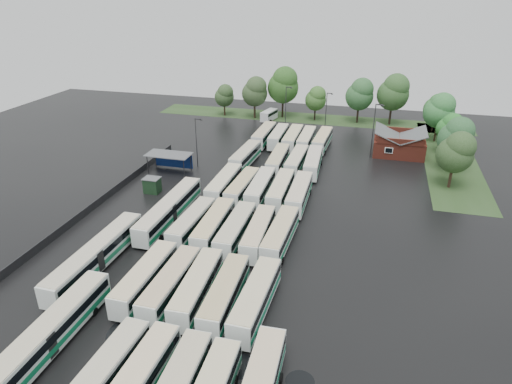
# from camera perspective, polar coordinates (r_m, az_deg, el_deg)

# --- Properties ---
(ground) EXTENTS (160.00, 160.00, 0.00)m
(ground) POSITION_cam_1_polar(r_m,az_deg,el_deg) (62.65, -4.65, -6.34)
(ground) COLOR black
(ground) RESTS_ON ground
(brick_building) EXTENTS (10.07, 8.60, 5.39)m
(brick_building) POSITION_cam_1_polar(r_m,az_deg,el_deg) (98.05, 17.43, 5.57)
(brick_building) COLOR maroon
(brick_building) RESTS_ON ground
(wash_shed) EXTENTS (8.20, 4.20, 3.58)m
(wash_shed) POSITION_cam_1_polar(r_m,az_deg,el_deg) (85.90, -10.73, 4.41)
(wash_shed) COLOR #2D2D30
(wash_shed) RESTS_ON ground
(utility_hut) EXTENTS (2.70, 2.20, 2.62)m
(utility_hut) POSITION_cam_1_polar(r_m,az_deg,el_deg) (78.33, -12.85, 0.85)
(utility_hut) COLOR black
(utility_hut) RESTS_ON ground
(grass_strip_north) EXTENTS (80.00, 10.00, 0.01)m
(grass_strip_north) POSITION_cam_1_polar(r_m,az_deg,el_deg) (120.69, 6.60, 9.14)
(grass_strip_north) COLOR #26401B
(grass_strip_north) RESTS_ON ground
(grass_strip_east) EXTENTS (10.00, 50.00, 0.01)m
(grass_strip_east) POSITION_cam_1_polar(r_m,az_deg,el_deg) (99.71, 23.01, 3.88)
(grass_strip_east) COLOR #26401B
(grass_strip_east) RESTS_ON ground
(west_fence) EXTENTS (0.10, 50.00, 1.20)m
(west_fence) POSITION_cam_1_polar(r_m,az_deg,el_deg) (77.96, -18.25, -0.52)
(west_fence) COLOR #2D2D30
(west_fence) RESTS_ON ground
(bus_r0c1) EXTENTS (2.89, 11.67, 3.23)m
(bus_r0c1) POSITION_cam_1_polar(r_m,az_deg,el_deg) (43.98, -18.39, -20.85)
(bus_r0c1) COLOR silver
(bus_r0c1) RESTS_ON ground
(bus_r0c2) EXTENTS (2.74, 11.87, 3.29)m
(bus_r0c2) POSITION_cam_1_polar(r_m,az_deg,el_deg) (42.63, -14.58, -21.99)
(bus_r0c2) COLOR silver
(bus_r0c2) RESTS_ON ground
(bus_r1c0) EXTENTS (2.64, 12.02, 3.34)m
(bus_r1c0) POSITION_cam_1_polar(r_m,az_deg,el_deg) (54.00, -13.65, -10.39)
(bus_r1c0) COLOR silver
(bus_r1c0) RESTS_ON ground
(bus_r1c1) EXTENTS (2.64, 11.93, 3.31)m
(bus_r1c1) POSITION_cam_1_polar(r_m,az_deg,el_deg) (52.50, -10.61, -11.22)
(bus_r1c1) COLOR silver
(bus_r1c1) RESTS_ON ground
(bus_r1c2) EXTENTS (3.09, 12.07, 3.33)m
(bus_r1c2) POSITION_cam_1_polar(r_m,az_deg,el_deg) (51.56, -7.37, -11.71)
(bus_r1c2) COLOR silver
(bus_r1c2) RESTS_ON ground
(bus_r1c3) EXTENTS (2.90, 11.96, 3.31)m
(bus_r1c3) POSITION_cam_1_polar(r_m,az_deg,el_deg) (50.28, -3.92, -12.63)
(bus_r1c3) COLOR silver
(bus_r1c3) RESTS_ON ground
(bus_r1c4) EXTENTS (2.88, 12.23, 3.39)m
(bus_r1c4) POSITION_cam_1_polar(r_m,az_deg,el_deg) (49.45, -0.04, -13.24)
(bus_r1c4) COLOR silver
(bus_r1c4) RESTS_ON ground
(bus_r2c0) EXTENTS (2.92, 11.76, 3.25)m
(bus_r2c0) POSITION_cam_1_polar(r_m,az_deg,el_deg) (64.21, -8.00, -3.85)
(bus_r2c0) COLOR silver
(bus_r2c0) RESTS_ON ground
(bus_r2c1) EXTENTS (2.84, 12.19, 3.38)m
(bus_r2c1) POSITION_cam_1_polar(r_m,az_deg,el_deg) (63.05, -5.31, -4.20)
(bus_r2c1) COLOR silver
(bus_r2c1) RESTS_ON ground
(bus_r2c2) EXTENTS (2.60, 12.06, 3.36)m
(bus_r2c2) POSITION_cam_1_polar(r_m,az_deg,el_deg) (61.83, -2.56, -4.75)
(bus_r2c2) COLOR silver
(bus_r2c2) RESTS_ON ground
(bus_r2c3) EXTENTS (2.89, 11.75, 3.25)m
(bus_r2c3) POSITION_cam_1_polar(r_m,az_deg,el_deg) (61.15, 0.28, -5.15)
(bus_r2c3) COLOR silver
(bus_r2c3) RESTS_ON ground
(bus_r2c4) EXTENTS (2.88, 12.11, 3.35)m
(bus_r2c4) POSITION_cam_1_polar(r_m,az_deg,el_deg) (60.73, 3.06, -5.36)
(bus_r2c4) COLOR silver
(bus_r2c4) RESTS_ON ground
(bus_r3c0) EXTENTS (2.62, 12.21, 3.40)m
(bus_r3c0) POSITION_cam_1_polar(r_m,az_deg,el_deg) (75.56, -4.01, 0.99)
(bus_r3c0) COLOR silver
(bus_r3c0) RESTS_ON ground
(bus_r3c1) EXTENTS (2.89, 11.66, 3.22)m
(bus_r3c1) POSITION_cam_1_polar(r_m,az_deg,el_deg) (74.54, -1.71, 0.61)
(bus_r3c1) COLOR silver
(bus_r3c1) RESTS_ON ground
(bus_r3c2) EXTENTS (2.78, 12.07, 3.35)m
(bus_r3c2) POSITION_cam_1_polar(r_m,az_deg,el_deg) (74.04, 0.54, 0.51)
(bus_r3c2) COLOR silver
(bus_r3c2) RESTS_ON ground
(bus_r3c3) EXTENTS (2.77, 12.03, 3.33)m
(bus_r3c3) POSITION_cam_1_polar(r_m,az_deg,el_deg) (73.41, 3.09, 0.24)
(bus_r3c3) COLOR silver
(bus_r3c3) RESTS_ON ground
(bus_r3c4) EXTENTS (2.81, 12.23, 3.39)m
(bus_r3c4) POSITION_cam_1_polar(r_m,az_deg,el_deg) (72.35, 5.43, -0.20)
(bus_r3c4) COLOR silver
(bus_r3c4) RESTS_ON ground
(bus_r4c0) EXTENTS (3.15, 12.09, 3.33)m
(bus_r4c0) POSITION_cam_1_polar(r_m,az_deg,el_deg) (87.74, -1.32, 4.49)
(bus_r4c0) COLOR silver
(bus_r4c0) RESTS_ON ground
(bus_r4c2) EXTENTS (2.83, 11.88, 3.29)m
(bus_r4c2) POSITION_cam_1_polar(r_m,az_deg,el_deg) (85.90, 2.75, 3.99)
(bus_r4c2) COLOR silver
(bus_r4c2) RESTS_ON ground
(bus_r4c3) EXTENTS (2.64, 11.67, 3.24)m
(bus_r4c3) POSITION_cam_1_polar(r_m,az_deg,el_deg) (85.75, 5.08, 3.86)
(bus_r4c3) COLOR silver
(bus_r4c3) RESTS_ON ground
(bus_r4c4) EXTENTS (3.14, 12.03, 3.32)m
(bus_r4c4) POSITION_cam_1_polar(r_m,az_deg,el_deg) (85.30, 7.14, 3.68)
(bus_r4c4) COLOR silver
(bus_r4c4) RESTS_ON ground
(bus_r5c0) EXTENTS (2.72, 12.12, 3.37)m
(bus_r5c0) POSITION_cam_1_polar(r_m,az_deg,el_deg) (100.18, 1.02, 7.12)
(bus_r5c0) COLOR silver
(bus_r5c0) RESTS_ON ground
(bus_r5c1) EXTENTS (2.59, 11.61, 3.22)m
(bus_r5c1) POSITION_cam_1_polar(r_m,az_deg,el_deg) (99.53, 2.82, 6.93)
(bus_r5c1) COLOR silver
(bus_r5c1) RESTS_ON ground
(bus_r5c2) EXTENTS (2.67, 12.14, 3.37)m
(bus_r5c2) POSITION_cam_1_polar(r_m,az_deg,el_deg) (98.33, 4.61, 6.70)
(bus_r5c2) COLOR silver
(bus_r5c2) RESTS_ON ground
(bus_r5c3) EXTENTS (2.47, 11.58, 3.22)m
(bus_r5c3) POSITION_cam_1_polar(r_m,az_deg,el_deg) (98.21, 6.32, 6.55)
(bus_r5c3) COLOR silver
(bus_r5c3) RESTS_ON ground
(bus_r5c4) EXTENTS (2.99, 11.85, 3.27)m
(bus_r5c4) POSITION_cam_1_polar(r_m,az_deg,el_deg) (97.98, 8.29, 6.42)
(bus_r5c4) COLOR silver
(bus_r5c4) RESTS_ON ground
(artic_bus_west_a) EXTENTS (2.56, 17.83, 3.31)m
(artic_bus_west_a) POSITION_cam_1_polar(r_m,az_deg,el_deg) (49.36, -24.63, -16.09)
(artic_bus_west_a) COLOR silver
(artic_bus_west_a) RESTS_ON ground
(artic_bus_west_b) EXTENTS (2.75, 18.08, 3.35)m
(artic_bus_west_b) POSITION_cam_1_polar(r_m,az_deg,el_deg) (68.36, -10.76, -2.13)
(artic_bus_west_b) COLOR silver
(artic_bus_west_b) RESTS_ON ground
(artic_bus_west_c) EXTENTS (2.88, 18.09, 3.35)m
(artic_bus_west_c) POSITION_cam_1_polar(r_m,az_deg,el_deg) (59.64, -19.34, -7.49)
(artic_bus_west_c) COLOR silver
(artic_bus_west_c) RESTS_ON ground
(minibus) EXTENTS (3.39, 6.26, 2.59)m
(minibus) POSITION_cam_1_polar(r_m,az_deg,el_deg) (117.64, 1.64, 9.61)
(minibus) COLOR silver
(minibus) RESTS_ON ground
(tree_north_0) EXTENTS (5.03, 5.03, 8.33)m
(tree_north_0) POSITION_cam_1_polar(r_m,az_deg,el_deg) (121.55, -3.94, 11.96)
(tree_north_0) COLOR #392419
(tree_north_0) RESTS_ON ground
(tree_north_1) EXTENTS (6.51, 6.51, 10.78)m
(tree_north_1) POSITION_cam_1_polar(r_m,az_deg,el_deg) (118.67, -0.10, 12.48)
(tree_north_1) COLOR #3A291C
(tree_north_1) RESTS_ON ground
(tree_north_2) EXTENTS (7.91, 7.91, 13.11)m
(tree_north_2) POSITION_cam_1_polar(r_m,az_deg,el_deg) (119.19, 3.49, 13.23)
(tree_north_2) COLOR black
(tree_north_2) RESTS_ON ground
(tree_north_3) EXTENTS (5.29, 5.29, 8.76)m
(tree_north_3) POSITION_cam_1_polar(r_m,az_deg,el_deg) (117.87, 7.54, 11.54)
(tree_north_3) COLOR black
(tree_north_3) RESTS_ON ground
(tree_north_4) EXTENTS (6.80, 6.80, 11.26)m
(tree_north_4) POSITION_cam_1_polar(r_m,az_deg,el_deg) (117.07, 12.90, 11.86)
(tree_north_4) COLOR black
(tree_north_4) RESTS_ON ground
(tree_north_5) EXTENTS (7.61, 7.61, 12.60)m
(tree_north_5) POSITION_cam_1_polar(r_m,az_deg,el_deg) (117.27, 16.87, 11.88)
(tree_north_5) COLOR black
(tree_north_5) RESTS_ON ground
(tree_north_6) EXTENTS (5.44, 5.44, 9.00)m
(tree_north_6) POSITION_cam_1_polar(r_m,az_deg,el_deg) (115.43, 21.61, 9.83)
(tree_north_6) COLOR black
(tree_north_6) RESTS_ON ground
(tree_east_0) EXTENTS (6.12, 6.12, 10.14)m
(tree_east_0) POSITION_cam_1_polar(r_m,az_deg,el_deg) (83.26, 23.80, 4.61)
(tree_east_0) COLOR #3C291C
(tree_east_0) RESTS_ON ground
(tree_east_1) EXTENTS (6.35, 6.35, 10.52)m
(tree_east_1) POSITION_cam_1_polar(r_m,az_deg,el_deg) (90.75, 23.82, 6.34)
(tree_east_1) COLOR black
(tree_east_1) RESTS_ON ground
(tree_east_2) EXTENTS (5.21, 5.21, 8.62)m
(tree_east_2) POSITION_cam_1_polar(r_m,az_deg,el_deg) (100.65, 23.12, 7.40)
(tree_east_2) COLOR black
(tree_east_2) RESTS_ON ground
(tree_east_3) EXTENTS (6.61, 6.61, 10.95)m
(tree_east_3) POSITION_cam_1_polar(r_m,az_deg,el_deg) (107.56, 22.04, 9.45)
(tree_east_3) COLOR #302315
(tree_east_3) RESTS_ON ground
(tree_east_4) EXTENTS (5.20, 5.20, 8.62)m
(tree_east_4) POSITION_cam_1_polar(r_m,az_deg,el_deg) (116.62, 22.47, 9.70)
(tree_east_4) COLOR #37251D
(tree_east_4) RESTS_ON ground
(lamp_post_ne) EXTENTS (1.68, 0.33, 10.90)m
(lamp_post_ne) POSITION_cam_1_polar(r_m,az_deg,el_deg) (93.45, 14.56, 7.88)
(lamp_post_ne) COLOR #2D2D30
(lamp_post_ne) RESTS_ON ground
(lamp_post_nw) EXTENTS (1.47, 0.29, 9.55)m
(lamp_post_nw) POSITION_cam_1_polar(r_m,az_deg,el_deg) (86.42, -7.40, 6.57)
(lamp_post_nw) COLOR #2D2D30
(lamp_post_nw) RESTS_ON ground
(lamp_post_back_w) EXTENTS (1.55, 0.30, 10.08)m
(lamp_post_back_w) POSITION_cam_1_polar(r_m,az_deg,el_deg) (109.89, 3.81, 10.84)
(lamp_post_back_w) COLOR #2D2D30
(lamp_post_back_w) RESTS_ON ground
(lamp_post_back_e) EXTENTS (1.43, 0.28, 9.27)m
(lamp_post_back_e) POSITION_cam_1_polar(r_m,az_deg,el_deg) (108.32, 8.82, 10.14)
(lamp_post_back_e) COLOR #2D2D30
(lamp_post_back_e) RESTS_ON ground
(puddle_0) EXTENTS (5.63, 5.63, 0.01)m
(puddle_0) POSITION_cam_1_polar(r_m,az_deg,el_deg) (49.80, -14.98, -16.72)
(puddle_0) COLOR black
(puddle_0) RESTS_ON ground
(puddle_1) EXTENTS (3.24, 3.24, 0.01)m
(puddle_1) POSITION_cam_1_polar(r_m,az_deg,el_deg) (45.20, -2.18, -20.90)
(puddle_1) COLOR black
(puddle_1) RESTS_ON ground
(puddle_2) EXTENTS (4.89, 4.89, 0.01)m
(puddle_2) POSITION_cam_1_polar(r_m,az_deg,el_deg) (65.19, -12.39, -5.55)
(puddle_2) COLOR black
(puddle_2) RESTS_ON ground
(puddle_3) EXTENTS (3.03, 3.03, 0.01)m
(puddle_3) POSITION_cam_1_polar(r_m,az_deg,el_deg) (60.97, -2.45, -7.23)
(puddle_3) COLOR black
(puddle_3) RESTS_ON ground
(puddle_4) EXTENTS (2.65, 2.65, 0.01)m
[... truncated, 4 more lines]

